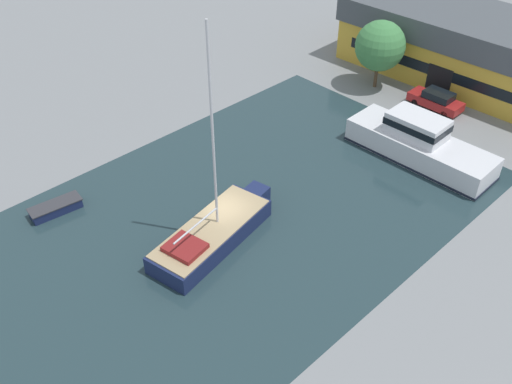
{
  "coord_description": "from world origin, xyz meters",
  "views": [
    {
      "loc": [
        22.25,
        -18.53,
        25.15
      ],
      "look_at": [
        0.0,
        2.94,
        1.0
      ],
      "focal_mm": 40.0,
      "sensor_mm": 36.0,
      "label": 1
    }
  ],
  "objects_px": {
    "warehouse_building": "(469,47)",
    "quay_tree_near_building": "(380,46)",
    "parked_car": "(436,100)",
    "sailboat_moored": "(213,232)",
    "small_dinghy": "(56,208)",
    "motor_cruiser": "(419,144)"
  },
  "relations": [
    {
      "from": "quay_tree_near_building",
      "to": "parked_car",
      "type": "height_order",
      "value": "quay_tree_near_building"
    },
    {
      "from": "parked_car",
      "to": "motor_cruiser",
      "type": "height_order",
      "value": "motor_cruiser"
    },
    {
      "from": "sailboat_moored",
      "to": "small_dinghy",
      "type": "xyz_separation_m",
      "value": [
        -9.69,
        -5.86,
        -0.39
      ]
    },
    {
      "from": "sailboat_moored",
      "to": "parked_car",
      "type": "bearing_deg",
      "value": 78.16
    },
    {
      "from": "warehouse_building",
      "to": "quay_tree_near_building",
      "type": "distance_m",
      "value": 8.9
    },
    {
      "from": "quay_tree_near_building",
      "to": "small_dinghy",
      "type": "bearing_deg",
      "value": -97.48
    },
    {
      "from": "quay_tree_near_building",
      "to": "parked_car",
      "type": "distance_m",
      "value": 6.97
    },
    {
      "from": "parked_car",
      "to": "small_dinghy",
      "type": "height_order",
      "value": "parked_car"
    },
    {
      "from": "sailboat_moored",
      "to": "quay_tree_near_building",
      "type": "bearing_deg",
      "value": 92.15
    },
    {
      "from": "quay_tree_near_building",
      "to": "motor_cruiser",
      "type": "relative_size",
      "value": 0.54
    },
    {
      "from": "warehouse_building",
      "to": "parked_car",
      "type": "distance_m",
      "value": 7.45
    },
    {
      "from": "warehouse_building",
      "to": "parked_car",
      "type": "xyz_separation_m",
      "value": [
        1.39,
        -6.94,
        -2.34
      ]
    },
    {
      "from": "quay_tree_near_building",
      "to": "small_dinghy",
      "type": "xyz_separation_m",
      "value": [
        -4.02,
        -30.64,
        -3.68
      ]
    },
    {
      "from": "motor_cruiser",
      "to": "small_dinghy",
      "type": "height_order",
      "value": "motor_cruiser"
    },
    {
      "from": "motor_cruiser",
      "to": "parked_car",
      "type": "bearing_deg",
      "value": 21.6
    },
    {
      "from": "quay_tree_near_building",
      "to": "sailboat_moored",
      "type": "relative_size",
      "value": 0.43
    },
    {
      "from": "parked_car",
      "to": "sailboat_moored",
      "type": "height_order",
      "value": "sailboat_moored"
    },
    {
      "from": "warehouse_building",
      "to": "small_dinghy",
      "type": "bearing_deg",
      "value": -104.67
    },
    {
      "from": "quay_tree_near_building",
      "to": "sailboat_moored",
      "type": "xyz_separation_m",
      "value": [
        5.67,
        -24.77,
        -3.29
      ]
    },
    {
      "from": "small_dinghy",
      "to": "warehouse_building",
      "type": "bearing_deg",
      "value": -95.92
    },
    {
      "from": "warehouse_building",
      "to": "sailboat_moored",
      "type": "distance_m",
      "value": 32.34
    },
    {
      "from": "warehouse_building",
      "to": "sailboat_moored",
      "type": "bearing_deg",
      "value": -90.08
    }
  ]
}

